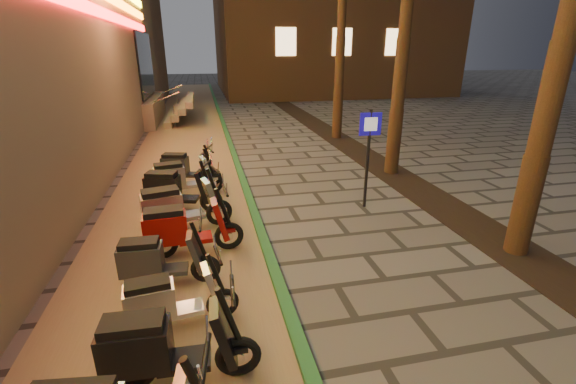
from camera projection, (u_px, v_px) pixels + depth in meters
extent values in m
plane|color=#474442|center=(383.00, 365.00, 4.58)|extent=(120.00, 120.00, 0.00)
cube|color=#8C7251|center=(184.00, 158.00, 13.20)|extent=(3.40, 60.00, 0.01)
cube|color=#24612F|center=(234.00, 154.00, 13.53)|extent=(0.18, 60.00, 0.10)
cube|color=black|center=(427.00, 195.00, 9.88)|extent=(1.20, 40.00, 0.02)
cube|color=black|center=(146.00, 65.00, 19.17)|extent=(0.08, 5.00, 3.00)
cube|color=gray|center=(109.00, 111.00, 19.52)|extent=(5.00, 6.00, 1.20)
cube|color=gray|center=(171.00, 117.00, 20.29)|extent=(0.35, 5.00, 0.30)
cube|color=gray|center=(177.00, 111.00, 20.25)|extent=(0.35, 5.00, 0.30)
cube|color=gray|center=(184.00, 105.00, 20.22)|extent=(0.35, 5.00, 0.30)
cube|color=gray|center=(190.00, 99.00, 20.19)|extent=(0.35, 5.00, 0.30)
cylinder|color=silver|center=(157.00, 101.00, 17.99)|extent=(2.09, 0.06, 0.81)
cylinder|color=silver|center=(164.00, 92.00, 21.65)|extent=(2.09, 0.06, 0.81)
cube|color=#EFC383|center=(286.00, 42.00, 25.93)|extent=(1.40, 0.06, 1.80)
cube|color=#EFC383|center=(342.00, 42.00, 26.74)|extent=(1.40, 0.06, 1.80)
cube|color=#EFC383|center=(395.00, 42.00, 27.55)|extent=(1.40, 0.06, 1.80)
cylinder|color=#472D19|center=(550.00, 102.00, 6.18)|extent=(0.40, 0.40, 5.45)
cylinder|color=#472D19|center=(400.00, 75.00, 10.72)|extent=(0.40, 0.40, 5.70)
cylinder|color=#472D19|center=(340.00, 64.00, 15.25)|extent=(0.40, 0.40, 5.95)
cylinder|color=black|center=(367.00, 160.00, 8.79)|extent=(0.07, 0.07, 2.29)
cube|color=#160C9D|center=(370.00, 124.00, 8.49)|extent=(0.51, 0.05, 0.50)
cube|color=white|center=(371.00, 124.00, 8.46)|extent=(0.29, 0.03, 0.29)
cylinder|color=black|center=(205.00, 362.00, 3.03)|extent=(0.13, 0.63, 0.05)
torus|color=black|center=(132.00, 370.00, 4.16)|extent=(0.53, 0.12, 0.53)
cylinder|color=silver|center=(132.00, 370.00, 4.16)|extent=(0.15, 0.11, 0.14)
torus|color=black|center=(238.00, 356.00, 4.35)|extent=(0.53, 0.12, 0.53)
cylinder|color=silver|center=(238.00, 356.00, 4.35)|extent=(0.15, 0.11, 0.14)
cube|color=black|center=(185.00, 360.00, 4.24)|extent=(0.58, 0.37, 0.08)
cube|color=black|center=(136.00, 347.00, 4.07)|extent=(0.73, 0.42, 0.51)
cube|color=black|center=(132.00, 325.00, 3.97)|extent=(0.65, 0.35, 0.12)
cube|color=black|center=(224.00, 333.00, 4.20)|extent=(0.29, 0.42, 0.72)
cylinder|color=black|center=(229.00, 317.00, 4.14)|extent=(0.28, 0.08, 0.76)
cylinder|color=black|center=(232.00, 291.00, 4.04)|extent=(0.07, 0.59, 0.04)
cube|color=black|center=(238.00, 348.00, 4.30)|extent=(0.23, 0.15, 0.06)
torus|color=black|center=(147.00, 320.00, 4.99)|extent=(0.47, 0.15, 0.46)
cylinder|color=silver|center=(147.00, 320.00, 4.99)|extent=(0.13, 0.10, 0.12)
torus|color=black|center=(223.00, 303.00, 5.31)|extent=(0.47, 0.15, 0.46)
cylinder|color=silver|center=(223.00, 303.00, 5.31)|extent=(0.13, 0.10, 0.12)
cube|color=silver|center=(185.00, 309.00, 5.13)|extent=(0.52, 0.36, 0.07)
cube|color=silver|center=(150.00, 302.00, 4.92)|extent=(0.66, 0.42, 0.44)
cube|color=black|center=(148.00, 285.00, 4.83)|extent=(0.58, 0.35, 0.11)
cube|color=silver|center=(212.00, 287.00, 5.16)|extent=(0.28, 0.38, 0.62)
cylinder|color=black|center=(216.00, 274.00, 5.12)|extent=(0.25, 0.09, 0.65)
cylinder|color=black|center=(218.00, 255.00, 5.04)|extent=(0.11, 0.51, 0.04)
cube|color=silver|center=(222.00, 297.00, 5.27)|extent=(0.21, 0.15, 0.05)
torus|color=black|center=(138.00, 275.00, 5.97)|extent=(0.48, 0.11, 0.48)
cylinder|color=silver|center=(138.00, 275.00, 5.97)|extent=(0.13, 0.10, 0.13)
torus|color=black|center=(206.00, 269.00, 6.13)|extent=(0.48, 0.11, 0.48)
cylinder|color=silver|center=(206.00, 269.00, 6.13)|extent=(0.13, 0.10, 0.13)
cube|color=#282A2D|center=(172.00, 270.00, 6.04)|extent=(0.52, 0.33, 0.07)
cube|color=#282A2D|center=(141.00, 259.00, 5.89)|extent=(0.66, 0.38, 0.46)
cube|color=black|center=(139.00, 244.00, 5.80)|extent=(0.58, 0.32, 0.11)
cube|color=#282A2D|center=(196.00, 252.00, 6.00)|extent=(0.26, 0.38, 0.64)
cylinder|color=black|center=(199.00, 241.00, 5.95)|extent=(0.25, 0.08, 0.68)
cylinder|color=black|center=(201.00, 224.00, 5.86)|extent=(0.06, 0.53, 0.04)
cube|color=#282A2D|center=(205.00, 263.00, 6.10)|extent=(0.21, 0.14, 0.05)
torus|color=black|center=(162.00, 244.00, 6.81)|extent=(0.55, 0.14, 0.55)
cylinder|color=silver|center=(162.00, 244.00, 6.81)|extent=(0.15, 0.12, 0.15)
torus|color=black|center=(229.00, 236.00, 7.13)|extent=(0.55, 0.14, 0.55)
cylinder|color=silver|center=(229.00, 236.00, 7.13)|extent=(0.15, 0.12, 0.15)
cube|color=maroon|center=(196.00, 238.00, 6.96)|extent=(0.60, 0.40, 0.08)
cube|color=maroon|center=(166.00, 228.00, 6.73)|extent=(0.77, 0.45, 0.53)
cube|color=black|center=(164.00, 212.00, 6.62)|extent=(0.68, 0.38, 0.13)
cube|color=maroon|center=(220.00, 219.00, 6.97)|extent=(0.31, 0.44, 0.74)
cylinder|color=black|center=(223.00, 208.00, 6.91)|extent=(0.29, 0.09, 0.78)
cylinder|color=black|center=(225.00, 190.00, 6.81)|extent=(0.09, 0.61, 0.05)
cube|color=maroon|center=(229.00, 230.00, 7.09)|extent=(0.24, 0.16, 0.06)
torus|color=black|center=(159.00, 223.00, 7.63)|extent=(0.58, 0.24, 0.57)
cylinder|color=silver|center=(159.00, 223.00, 7.63)|extent=(0.17, 0.14, 0.15)
torus|color=black|center=(219.00, 212.00, 8.13)|extent=(0.58, 0.24, 0.57)
cylinder|color=silver|center=(219.00, 212.00, 8.13)|extent=(0.17, 0.14, 0.15)
cube|color=gray|center=(189.00, 216.00, 7.86)|extent=(0.67, 0.50, 0.09)
cube|color=gray|center=(162.00, 208.00, 7.55)|extent=(0.84, 0.58, 0.55)
cube|color=black|center=(160.00, 192.00, 7.44)|extent=(0.74, 0.50, 0.13)
cube|color=gray|center=(211.00, 197.00, 7.94)|extent=(0.39, 0.49, 0.77)
cylinder|color=black|center=(214.00, 187.00, 7.89)|extent=(0.31, 0.14, 0.81)
cylinder|color=black|center=(215.00, 170.00, 7.79)|extent=(0.20, 0.63, 0.05)
cube|color=gray|center=(219.00, 207.00, 8.09)|extent=(0.27, 0.21, 0.07)
torus|color=black|center=(161.00, 200.00, 8.83)|extent=(0.55, 0.25, 0.55)
cylinder|color=silver|center=(161.00, 200.00, 8.83)|extent=(0.17, 0.14, 0.15)
torus|color=black|center=(211.00, 201.00, 8.76)|extent=(0.55, 0.25, 0.55)
cylinder|color=silver|center=(211.00, 201.00, 8.76)|extent=(0.17, 0.14, 0.15)
cube|color=black|center=(185.00, 199.00, 8.78)|extent=(0.66, 0.50, 0.08)
cube|color=black|center=(163.00, 188.00, 8.72)|extent=(0.82, 0.59, 0.53)
cube|color=black|center=(161.00, 175.00, 8.62)|extent=(0.72, 0.51, 0.13)
cube|color=black|center=(204.00, 186.00, 8.65)|extent=(0.39, 0.48, 0.74)
cylinder|color=black|center=(206.00, 177.00, 8.57)|extent=(0.30, 0.15, 0.78)
cylinder|color=black|center=(207.00, 163.00, 8.45)|extent=(0.21, 0.60, 0.05)
cube|color=black|center=(211.00, 196.00, 8.72)|extent=(0.26, 0.21, 0.06)
torus|color=black|center=(167.00, 189.00, 9.51)|extent=(0.55, 0.22, 0.54)
cylinder|color=silver|center=(167.00, 189.00, 9.51)|extent=(0.16, 0.13, 0.14)
torus|color=black|center=(213.00, 183.00, 9.97)|extent=(0.55, 0.22, 0.54)
cylinder|color=silver|center=(213.00, 183.00, 9.97)|extent=(0.16, 0.13, 0.14)
cube|color=silver|center=(190.00, 185.00, 9.72)|extent=(0.63, 0.46, 0.08)
cube|color=silver|center=(169.00, 177.00, 9.44)|extent=(0.79, 0.54, 0.52)
cube|color=black|center=(168.00, 166.00, 9.34)|extent=(0.70, 0.46, 0.12)
cube|color=silver|center=(207.00, 171.00, 9.79)|extent=(0.36, 0.46, 0.73)
cylinder|color=black|center=(209.00, 163.00, 9.74)|extent=(0.29, 0.13, 0.77)
cylinder|color=black|center=(210.00, 150.00, 9.65)|extent=(0.17, 0.60, 0.05)
cube|color=silver|center=(213.00, 178.00, 9.92)|extent=(0.25, 0.19, 0.06)
torus|color=black|center=(174.00, 176.00, 10.60)|extent=(0.51, 0.23, 0.51)
cylinder|color=silver|center=(174.00, 176.00, 10.60)|extent=(0.16, 0.13, 0.14)
torus|color=black|center=(213.00, 176.00, 10.53)|extent=(0.51, 0.23, 0.51)
cylinder|color=silver|center=(213.00, 176.00, 10.53)|extent=(0.16, 0.13, 0.14)
cube|color=#222527|center=(193.00, 175.00, 10.55)|extent=(0.61, 0.47, 0.08)
cube|color=#222527|center=(175.00, 166.00, 10.49)|extent=(0.76, 0.55, 0.49)
cube|color=black|center=(174.00, 156.00, 10.39)|extent=(0.67, 0.47, 0.12)
cube|color=#222527|center=(207.00, 165.00, 10.42)|extent=(0.36, 0.45, 0.69)
cylinder|color=black|center=(209.00, 158.00, 10.35)|extent=(0.28, 0.14, 0.72)
cylinder|color=black|center=(210.00, 146.00, 10.24)|extent=(0.20, 0.55, 0.04)
cube|color=#222527|center=(212.00, 172.00, 10.49)|extent=(0.24, 0.19, 0.06)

